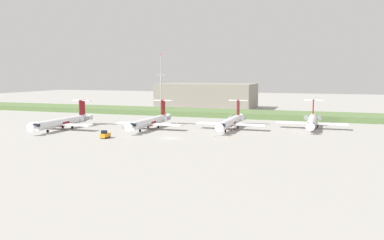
% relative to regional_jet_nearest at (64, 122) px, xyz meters
% --- Properties ---
extents(ground_plane, '(500.00, 500.00, 0.00)m').
position_rel_regional_jet_nearest_xyz_m(ground_plane, '(39.86, 24.32, -2.54)').
color(ground_plane, '#9E9B96').
extents(grass_berm, '(320.00, 20.00, 2.23)m').
position_rel_regional_jet_nearest_xyz_m(grass_berm, '(39.86, 57.60, -1.42)').
color(grass_berm, '#597542').
rests_on(grass_berm, ground).
extents(regional_jet_nearest, '(22.81, 31.00, 9.00)m').
position_rel_regional_jet_nearest_xyz_m(regional_jet_nearest, '(0.00, 0.00, 0.00)').
color(regional_jet_nearest, white).
rests_on(regional_jet_nearest, ground).
extents(regional_jet_second, '(22.81, 31.00, 9.00)m').
position_rel_regional_jet_nearest_xyz_m(regional_jet_second, '(26.73, 10.10, 0.00)').
color(regional_jet_second, white).
rests_on(regional_jet_second, ground).
extents(regional_jet_third, '(22.81, 31.00, 9.00)m').
position_rel_regional_jet_nearest_xyz_m(regional_jet_third, '(52.12, 18.31, 0.00)').
color(regional_jet_third, white).
rests_on(regional_jet_third, ground).
extents(regional_jet_fourth, '(22.81, 31.00, 9.00)m').
position_rel_regional_jet_nearest_xyz_m(regional_jet_fourth, '(77.24, 28.94, 0.00)').
color(regional_jet_fourth, white).
rests_on(regional_jet_fourth, ground).
extents(antenna_mast, '(4.40, 0.50, 27.12)m').
position_rel_regional_jet_nearest_xyz_m(antenna_mast, '(9.68, 58.30, 8.65)').
color(antenna_mast, '#B2B2B7').
rests_on(antenna_mast, ground).
extents(distant_hangar, '(49.60, 27.14, 13.11)m').
position_rel_regional_jet_nearest_xyz_m(distant_hangar, '(21.90, 90.80, 4.02)').
color(distant_hangar, gray).
rests_on(distant_hangar, ground).
extents(baggage_tug, '(1.72, 3.20, 2.30)m').
position_rel_regional_jet_nearest_xyz_m(baggage_tug, '(22.59, -11.62, -1.53)').
color(baggage_tug, orange).
rests_on(baggage_tug, ground).
extents(safety_cone_front_marker, '(0.44, 0.44, 0.55)m').
position_rel_regional_jet_nearest_xyz_m(safety_cone_front_marker, '(51.53, 0.62, -2.26)').
color(safety_cone_front_marker, orange).
rests_on(safety_cone_front_marker, ground).
extents(safety_cone_mid_marker, '(0.44, 0.44, 0.55)m').
position_rel_regional_jet_nearest_xyz_m(safety_cone_mid_marker, '(55.40, 1.04, -2.26)').
color(safety_cone_mid_marker, orange).
rests_on(safety_cone_mid_marker, ground).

